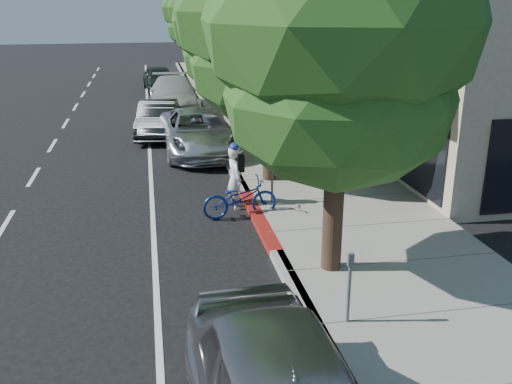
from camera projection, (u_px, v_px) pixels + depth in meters
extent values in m
plane|color=black|center=(267.00, 238.00, 13.30)|extent=(120.00, 120.00, 0.00)
cube|color=gray|center=(284.00, 146.00, 21.11)|extent=(4.60, 56.00, 0.15)
cube|color=#9E998E|center=(222.00, 149.00, 20.70)|extent=(0.30, 56.00, 0.15)
cube|color=maroon|center=(259.00, 219.00, 14.20)|extent=(0.32, 4.00, 0.15)
cube|color=beige|center=(374.00, 32.00, 30.56)|extent=(10.00, 36.00, 7.00)
cylinder|color=black|center=(333.00, 210.00, 11.14)|extent=(0.40, 0.40, 2.79)
ellipsoid|color=#234E17|center=(339.00, 98.00, 10.43)|extent=(4.31, 4.31, 3.45)
ellipsoid|color=#234E17|center=(342.00, 20.00, 9.98)|extent=(5.07, 5.07, 4.06)
cylinder|color=black|center=(270.00, 138.00, 16.71)|extent=(0.40, 0.40, 2.81)
ellipsoid|color=#234E17|center=(270.00, 61.00, 15.99)|extent=(4.66, 4.66, 3.73)
ellipsoid|color=#234E17|center=(271.00, 10.00, 15.54)|extent=(5.48, 5.48, 4.38)
cylinder|color=black|center=(238.00, 106.00, 22.33)|extent=(0.40, 0.40, 2.54)
ellipsoid|color=#234E17|center=(237.00, 54.00, 21.68)|extent=(4.26, 4.26, 3.41)
ellipsoid|color=#234E17|center=(237.00, 20.00, 21.27)|extent=(5.01, 5.01, 4.01)
cylinder|color=black|center=(219.00, 84.00, 27.90)|extent=(0.40, 0.40, 2.54)
ellipsoid|color=#234E17|center=(218.00, 42.00, 27.25)|extent=(3.73, 3.73, 2.98)
ellipsoid|color=#234E17|center=(217.00, 15.00, 26.84)|extent=(4.39, 4.39, 3.51)
cylinder|color=black|center=(206.00, 68.00, 33.45)|extent=(0.40, 0.40, 2.67)
ellipsoid|color=#234E17|center=(205.00, 31.00, 32.76)|extent=(3.66, 3.66, 2.93)
ellipsoid|color=#234E17|center=(204.00, 7.00, 32.34)|extent=(4.30, 4.30, 3.44)
cylinder|color=black|center=(197.00, 58.00, 39.03)|extent=(0.40, 0.40, 2.62)
ellipsoid|color=#234E17|center=(196.00, 27.00, 38.36)|extent=(3.93, 3.93, 3.14)
ellipsoid|color=#234E17|center=(195.00, 7.00, 37.94)|extent=(4.62, 4.62, 3.70)
imported|color=white|center=(235.00, 178.00, 14.95)|extent=(0.51, 0.67, 1.65)
imported|color=navy|center=(240.00, 198.00, 14.41)|extent=(1.99, 0.86, 1.01)
imported|color=silver|center=(198.00, 132.00, 20.33)|extent=(2.73, 5.52, 1.50)
imported|color=black|center=(158.00, 119.00, 22.79)|extent=(1.93, 4.32, 1.38)
imported|color=silver|center=(174.00, 95.00, 27.47)|extent=(2.32, 5.65, 1.64)
imported|color=black|center=(159.00, 78.00, 33.71)|extent=(2.07, 4.34, 1.43)
imported|color=black|center=(287.00, 143.00, 17.42)|extent=(0.97, 0.79, 1.88)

